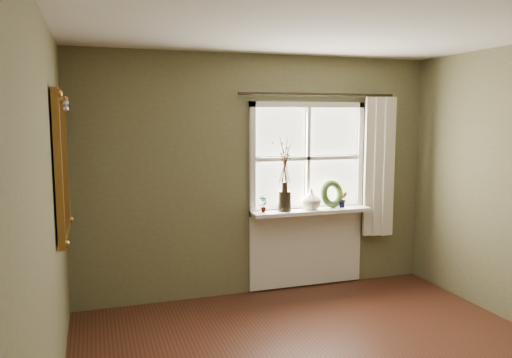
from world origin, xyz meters
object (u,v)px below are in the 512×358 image
Objects in this scene: dark_jug at (285,201)px; gilt_mirror at (61,164)px; wreath at (332,197)px; cream_vase at (311,199)px.

gilt_mirror is (-2.20, -0.75, 0.54)m from dark_jug.
dark_jug is 0.59m from wreath.
dark_jug is 0.19× the size of gilt_mirror.
dark_jug is at bearing 167.32° from wreath.
dark_jug is 0.32m from cream_vase.
cream_vase is (0.32, 0.00, 0.00)m from dark_jug.
wreath is 2.94m from gilt_mirror.
gilt_mirror is at bearing -163.48° from cream_vase.
gilt_mirror is at bearing 179.17° from wreath.
gilt_mirror reaches higher than wreath.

